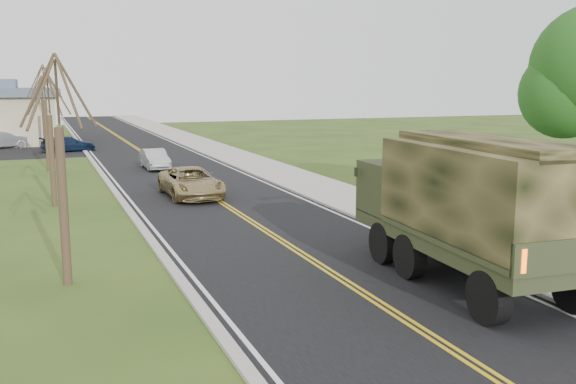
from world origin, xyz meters
TOP-DOWN VIEW (x-y plane):
  - road at (0.00, 40.00)m, footprint 8.00×120.00m
  - curb_right at (4.15, 40.00)m, footprint 0.30×120.00m
  - sidewalk_right at (5.90, 40.00)m, footprint 3.20×120.00m
  - curb_left at (-4.15, 40.00)m, footprint 0.30×120.00m
  - bare_tree_a at (-7.00, 10.00)m, footprint 1.93×2.26m
  - bare_tree_b at (-7.00, 22.00)m, footprint 1.83×2.14m
  - bare_tree_c at (-7.00, 34.00)m, footprint 2.04×2.39m
  - bare_tree_d at (-7.00, 46.00)m, footprint 1.88×2.20m
  - military_truck at (2.93, 6.16)m, footprint 3.21×8.11m
  - suv_champagne at (-0.92, 21.92)m, footprint 2.43×5.08m
  - sedan_silver at (-0.80, 32.51)m, footprint 1.41×3.79m
  - lot_car_silver at (-10.29, 50.00)m, footprint 4.63×3.11m
  - lot_car_navy at (-5.32, 45.44)m, footprint 4.42×2.70m

SIDE VIEW (x-z plane):
  - road at x=0.00m, z-range 0.00..0.01m
  - sidewalk_right at x=5.90m, z-range 0.00..0.10m
  - curb_left at x=-4.15m, z-range 0.00..0.10m
  - curb_right at x=4.15m, z-range 0.00..0.12m
  - lot_car_navy at x=-5.32m, z-range 0.00..1.20m
  - sedan_silver at x=-0.80m, z-range 0.00..1.24m
  - suv_champagne at x=-0.92m, z-range 0.00..1.40m
  - lot_car_silver at x=-10.29m, z-range 0.00..1.44m
  - military_truck at x=2.93m, z-range 0.29..4.26m
  - bare_tree_b at x=-7.00m, z-range -0.39..5.34m
  - bare_tree_d at x=-7.00m, z-range -0.40..5.50m
  - bare_tree_a at x=-7.00m, z-range -0.41..5.66m
  - bare_tree_c at x=-7.00m, z-range -0.44..5.99m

